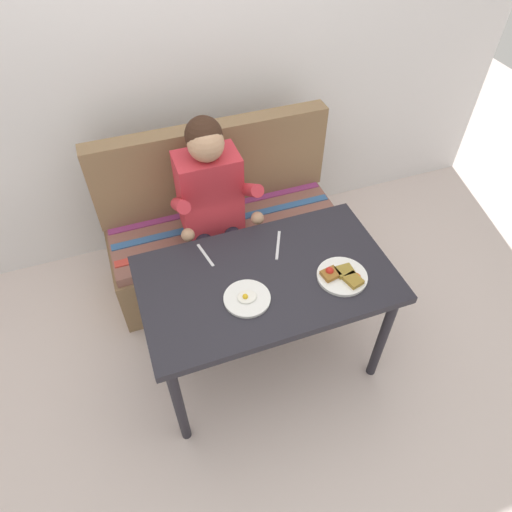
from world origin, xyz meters
TOP-DOWN VIEW (x-y plane):
  - ground_plane at (0.00, 0.00)m, footprint 8.00×8.00m
  - back_wall at (0.00, 1.27)m, footprint 4.40×0.10m
  - table at (0.00, 0.00)m, footprint 1.20×0.70m
  - couch at (0.00, 0.76)m, footprint 1.44×0.56m
  - person at (-0.09, 0.59)m, footprint 0.45×0.61m
  - plate_breakfast at (0.33, -0.13)m, footprint 0.24×0.24m
  - plate_eggs at (-0.13, -0.10)m, footprint 0.21×0.21m
  - fork at (-0.24, 0.23)m, footprint 0.05×0.17m
  - knife at (0.13, 0.17)m, footprint 0.10×0.19m

SIDE VIEW (x-z plane):
  - ground_plane at x=0.00m, z-range 0.00..0.00m
  - couch at x=0.00m, z-range -0.17..0.83m
  - table at x=0.00m, z-range 0.28..1.01m
  - fork at x=-0.24m, z-range 0.73..0.73m
  - knife at x=0.13m, z-range 0.73..0.73m
  - plate_eggs at x=-0.13m, z-range 0.72..0.76m
  - person at x=-0.09m, z-range 0.13..1.35m
  - plate_breakfast at x=0.33m, z-range 0.72..0.77m
  - back_wall at x=0.00m, z-range 0.00..2.60m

